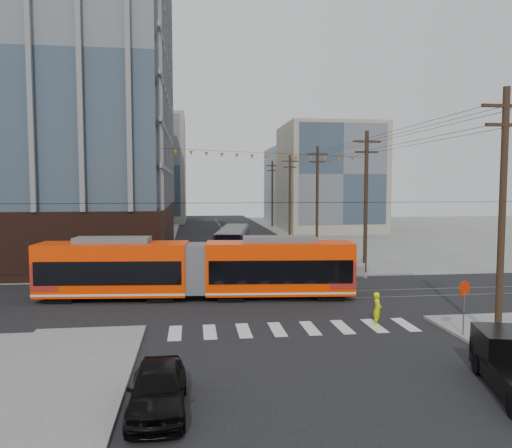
{
  "coord_description": "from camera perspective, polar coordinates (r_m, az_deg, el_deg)",
  "views": [
    {
      "loc": [
        -4.77,
        -25.91,
        6.79
      ],
      "look_at": [
        -0.09,
        10.43,
        4.02
      ],
      "focal_mm": 35.0,
      "sensor_mm": 36.0,
      "label": 1
    }
  ],
  "objects": [
    {
      "name": "ground",
      "position": [
        27.2,
        3.04,
        -10.14
      ],
      "size": [
        160.0,
        160.0,
        0.0
      ],
      "primitive_type": "plane",
      "color": "slate"
    },
    {
      "name": "bg_bldg_ne_near",
      "position": [
        76.78,
        8.39,
        5.18
      ],
      "size": [
        14.0,
        14.0,
        16.0
      ],
      "primitive_type": "cube",
      "color": "gray",
      "rests_on": "ground"
    },
    {
      "name": "parked_car_grey",
      "position": [
        49.68,
        -8.6,
        -2.85
      ],
      "size": [
        3.13,
        4.86,
        1.25
      ],
      "primitive_type": "imported",
      "rotation": [
        0.0,
        0.0,
        3.39
      ],
      "color": "#565863",
      "rests_on": "ground"
    },
    {
      "name": "bg_bldg_nw_near",
      "position": [
        78.89,
        -16.34,
        5.76
      ],
      "size": [
        18.0,
        16.0,
        18.0
      ],
      "primitive_type": "cube",
      "color": "#8C99A5",
      "rests_on": "ground"
    },
    {
      "name": "utility_pole_far",
      "position": [
        82.99,
        1.87,
        3.43
      ],
      "size": [
        0.3,
        0.3,
        11.0
      ],
      "primitive_type": "cylinder",
      "color": "black",
      "rests_on": "ground"
    },
    {
      "name": "parked_car_silver",
      "position": [
        41.3,
        -8.58,
        -4.1
      ],
      "size": [
        3.12,
        5.0,
        1.55
      ],
      "primitive_type": "imported",
      "rotation": [
        0.0,
        0.0,
        3.48
      ],
      "color": "gray",
      "rests_on": "ground"
    },
    {
      "name": "city_bus",
      "position": [
        44.94,
        -2.61,
        -2.35
      ],
      "size": [
        4.13,
        11.32,
        3.14
      ],
      "primitive_type": null,
      "rotation": [
        0.0,
        0.0,
        -0.16
      ],
      "color": "black",
      "rests_on": "ground"
    },
    {
      "name": "bg_bldg_ne_far",
      "position": [
        96.63,
        6.31,
        4.42
      ],
      "size": [
        16.0,
        16.0,
        14.0
      ],
      "primitive_type": "cube",
      "color": "#8C99A5",
      "rests_on": "ground"
    },
    {
      "name": "parked_car_white",
      "position": [
        45.54,
        -8.67,
        -3.35
      ],
      "size": [
        3.22,
        5.47,
        1.49
      ],
      "primitive_type": "imported",
      "rotation": [
        0.0,
        0.0,
        3.37
      ],
      "color": "silver",
      "rests_on": "ground"
    },
    {
      "name": "utility_pole_near",
      "position": [
        23.96,
        26.31,
        0.79
      ],
      "size": [
        0.3,
        0.3,
        11.0
      ],
      "primitive_type": "cylinder",
      "color": "black",
      "rests_on": "ground"
    },
    {
      "name": "bg_bldg_nw_far",
      "position": [
        98.39,
        -12.79,
        6.09
      ],
      "size": [
        16.0,
        18.0,
        20.0
      ],
      "primitive_type": "cube",
      "color": "gray",
      "rests_on": "ground"
    },
    {
      "name": "office_building",
      "position": [
        52.4,
        -27.1,
        12.1
      ],
      "size": [
        30.0,
        25.0,
        28.6
      ],
      "primitive_type": "cube",
      "color": "#381E16",
      "rests_on": "ground"
    },
    {
      "name": "black_sedan",
      "position": [
        16.07,
        -11.17,
        -17.95
      ],
      "size": [
        1.72,
        4.25,
        1.45
      ],
      "primitive_type": "imported",
      "rotation": [
        0.0,
        0.0,
        0.0
      ],
      "color": "black",
      "rests_on": "ground"
    },
    {
      "name": "stop_sign",
      "position": [
        24.42,
        22.66,
        -9.19
      ],
      "size": [
        0.98,
        0.98,
        2.45
      ],
      "primitive_type": null,
      "rotation": [
        0.0,
        0.0,
        0.42
      ],
      "color": "#C11F00",
      "rests_on": "ground"
    },
    {
      "name": "streetcar",
      "position": [
        30.36,
        -6.78,
        -5.15
      ],
      "size": [
        18.96,
        4.29,
        3.62
      ],
      "primitive_type": null,
      "rotation": [
        0.0,
        0.0,
        -0.09
      ],
      "color": "#FF3300",
      "rests_on": "ground"
    },
    {
      "name": "pedestrian",
      "position": [
        25.31,
        13.7,
        -9.43
      ],
      "size": [
        0.61,
        0.71,
        1.65
      ],
      "primitive_type": "imported",
      "rotation": [
        0.0,
        0.0,
        1.14
      ],
      "color": "#F2FF05",
      "rests_on": "ground"
    },
    {
      "name": "jersey_barrier",
      "position": [
        39.98,
        11.89,
        -4.91
      ],
      "size": [
        2.46,
        4.45,
        0.88
      ],
      "primitive_type": "cube",
      "rotation": [
        0.0,
        0.0,
        -0.36
      ],
      "color": "slate",
      "rests_on": "ground"
    }
  ]
}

